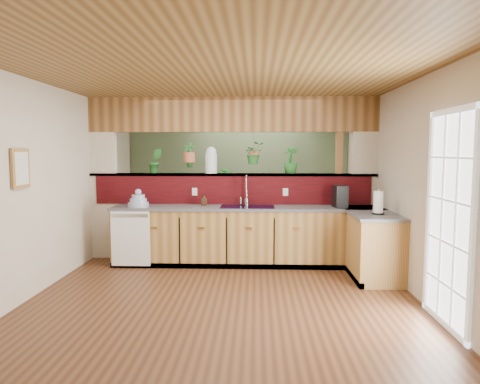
{
  "coord_description": "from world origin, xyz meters",
  "views": [
    {
      "loc": [
        0.39,
        -5.52,
        1.74
      ],
      "look_at": [
        0.15,
        0.7,
        1.15
      ],
      "focal_mm": 32.0,
      "sensor_mm": 36.0,
      "label": 1
    }
  ],
  "objects_px": {
    "soap_dispenser": "(204,199)",
    "paper_towel": "(378,203)",
    "faucet": "(246,189)",
    "shelving_console": "(200,211)",
    "glass_jar": "(211,160)",
    "dish_stack": "(138,201)",
    "coffee_maker": "(340,197)"
  },
  "relations": [
    {
      "from": "faucet",
      "to": "dish_stack",
      "type": "bearing_deg",
      "value": -171.53
    },
    {
      "from": "coffee_maker",
      "to": "shelving_console",
      "type": "distance_m",
      "value": 3.41
    },
    {
      "from": "dish_stack",
      "to": "shelving_console",
      "type": "xyz_separation_m",
      "value": [
        0.62,
        2.36,
        -0.49
      ]
    },
    {
      "from": "soap_dispenser",
      "to": "glass_jar",
      "type": "xyz_separation_m",
      "value": [
        0.08,
        0.29,
        0.61
      ]
    },
    {
      "from": "dish_stack",
      "to": "paper_towel",
      "type": "distance_m",
      "value": 3.5
    },
    {
      "from": "glass_jar",
      "to": "shelving_console",
      "type": "xyz_separation_m",
      "value": [
        -0.44,
        1.9,
        -1.1
      ]
    },
    {
      "from": "paper_towel",
      "to": "glass_jar",
      "type": "distance_m",
      "value": 2.67
    },
    {
      "from": "soap_dispenser",
      "to": "shelving_console",
      "type": "height_order",
      "value": "soap_dispenser"
    },
    {
      "from": "soap_dispenser",
      "to": "coffee_maker",
      "type": "height_order",
      "value": "coffee_maker"
    },
    {
      "from": "paper_towel",
      "to": "shelving_console",
      "type": "height_order",
      "value": "paper_towel"
    },
    {
      "from": "coffee_maker",
      "to": "paper_towel",
      "type": "xyz_separation_m",
      "value": [
        0.37,
        -0.69,
        -0.0
      ]
    },
    {
      "from": "soap_dispenser",
      "to": "shelving_console",
      "type": "bearing_deg",
      "value": 99.33
    },
    {
      "from": "paper_towel",
      "to": "soap_dispenser",
      "type": "bearing_deg",
      "value": 161.47
    },
    {
      "from": "coffee_maker",
      "to": "shelving_console",
      "type": "xyz_separation_m",
      "value": [
        -2.44,
        2.33,
        -0.55
      ]
    },
    {
      "from": "faucet",
      "to": "paper_towel",
      "type": "xyz_separation_m",
      "value": [
        1.79,
        -0.89,
        -0.1
      ]
    },
    {
      "from": "soap_dispenser",
      "to": "paper_towel",
      "type": "height_order",
      "value": "paper_towel"
    },
    {
      "from": "soap_dispenser",
      "to": "paper_towel",
      "type": "distance_m",
      "value": 2.59
    },
    {
      "from": "coffee_maker",
      "to": "paper_towel",
      "type": "height_order",
      "value": "paper_towel"
    },
    {
      "from": "paper_towel",
      "to": "glass_jar",
      "type": "bearing_deg",
      "value": 154.8
    },
    {
      "from": "dish_stack",
      "to": "faucet",
      "type": "bearing_deg",
      "value": 8.47
    },
    {
      "from": "faucet",
      "to": "shelving_console",
      "type": "height_order",
      "value": "faucet"
    },
    {
      "from": "paper_towel",
      "to": "dish_stack",
      "type": "bearing_deg",
      "value": 169.3
    },
    {
      "from": "faucet",
      "to": "shelving_console",
      "type": "xyz_separation_m",
      "value": [
        -1.02,
        2.12,
        -0.66
      ]
    },
    {
      "from": "glass_jar",
      "to": "paper_towel",
      "type": "bearing_deg",
      "value": -25.2
    },
    {
      "from": "faucet",
      "to": "paper_towel",
      "type": "bearing_deg",
      "value": -26.46
    },
    {
      "from": "glass_jar",
      "to": "shelving_console",
      "type": "distance_m",
      "value": 2.24
    },
    {
      "from": "glass_jar",
      "to": "soap_dispenser",
      "type": "bearing_deg",
      "value": -106.2
    },
    {
      "from": "paper_towel",
      "to": "glass_jar",
      "type": "xyz_separation_m",
      "value": [
        -2.37,
        1.11,
        0.55
      ]
    },
    {
      "from": "soap_dispenser",
      "to": "dish_stack",
      "type": "bearing_deg",
      "value": -170.05
    },
    {
      "from": "soap_dispenser",
      "to": "coffee_maker",
      "type": "relative_size",
      "value": 0.59
    },
    {
      "from": "faucet",
      "to": "dish_stack",
      "type": "distance_m",
      "value": 1.67
    },
    {
      "from": "paper_towel",
      "to": "faucet",
      "type": "bearing_deg",
      "value": 153.54
    }
  ]
}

